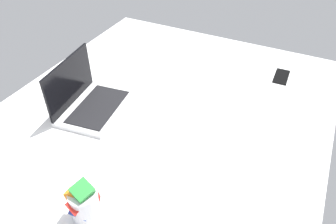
% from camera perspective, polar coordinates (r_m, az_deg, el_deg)
% --- Properties ---
extents(bed_mattress, '(1.80, 1.40, 0.18)m').
position_cam_1_polar(bed_mattress, '(1.45, -2.49, -4.60)').
color(bed_mattress, white).
rests_on(bed_mattress, ground).
extents(laptop, '(0.36, 0.27, 0.23)m').
position_cam_1_polar(laptop, '(1.48, -13.78, 2.01)').
color(laptop, silver).
rests_on(laptop, bed_mattress).
extents(snack_cup, '(0.12, 0.10, 0.15)m').
position_cam_1_polar(snack_cup, '(1.07, -14.52, -15.16)').
color(snack_cup, silver).
rests_on(snack_cup, bed_mattress).
extents(cell_phone, '(0.14, 0.07, 0.01)m').
position_cam_1_polar(cell_phone, '(1.77, 19.26, 5.89)').
color(cell_phone, black).
rests_on(cell_phone, bed_mattress).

